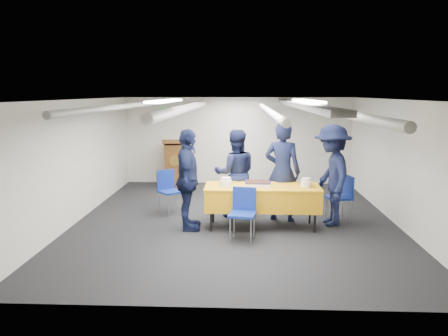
% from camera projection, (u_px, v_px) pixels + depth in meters
% --- Properties ---
extents(ground, '(7.00, 7.00, 0.00)m').
position_uv_depth(ground, '(235.00, 220.00, 8.42)').
color(ground, black).
rests_on(ground, ground).
extents(room_shell, '(6.00, 7.00, 2.30)m').
position_uv_depth(room_shell, '(241.00, 124.00, 8.51)').
color(room_shell, silver).
rests_on(room_shell, ground).
extents(serving_table, '(2.06, 0.81, 0.77)m').
position_uv_depth(serving_table, '(262.00, 197.00, 7.88)').
color(serving_table, black).
rests_on(serving_table, ground).
extents(sheet_cake, '(0.47, 0.36, 0.08)m').
position_uv_depth(sheet_cake, '(258.00, 183.00, 7.86)').
color(sheet_cake, white).
rests_on(sheet_cake, serving_table).
extents(plate_stack_left, '(0.22, 0.22, 0.16)m').
position_uv_depth(plate_stack_left, '(226.00, 182.00, 7.81)').
color(plate_stack_left, white).
rests_on(plate_stack_left, serving_table).
extents(plate_stack_right, '(0.20, 0.20, 0.16)m').
position_uv_depth(plate_stack_right, '(306.00, 183.00, 7.74)').
color(plate_stack_right, white).
rests_on(plate_stack_right, serving_table).
extents(podium, '(0.62, 0.53, 1.25)m').
position_uv_depth(podium, '(176.00, 163.00, 11.38)').
color(podium, brown).
rests_on(podium, ground).
extents(chair_near, '(0.49, 0.49, 0.87)m').
position_uv_depth(chair_near, '(243.00, 208.00, 7.24)').
color(chair_near, gray).
rests_on(chair_near, ground).
extents(chair_right, '(0.50, 0.50, 0.87)m').
position_uv_depth(chair_right, '(343.00, 193.00, 8.31)').
color(chair_right, gray).
rests_on(chair_right, ground).
extents(chair_left, '(0.59, 0.59, 0.87)m').
position_uv_depth(chair_left, '(169.00, 187.00, 8.87)').
color(chair_left, gray).
rests_on(chair_left, ground).
extents(sailor_a, '(0.80, 0.65, 1.89)m').
position_uv_depth(sailor_a, '(282.00, 172.00, 8.27)').
color(sailor_a, black).
rests_on(sailor_a, ground).
extents(sailor_b, '(0.91, 0.75, 1.73)m').
position_uv_depth(sailor_b, '(235.00, 174.00, 8.52)').
color(sailor_b, black).
rests_on(sailor_b, ground).
extents(sailor_c, '(0.51, 1.08, 1.81)m').
position_uv_depth(sailor_c, '(188.00, 180.00, 7.69)').
color(sailor_c, black).
rests_on(sailor_c, ground).
extents(sailor_d, '(0.77, 1.25, 1.86)m').
position_uv_depth(sailor_d, '(332.00, 175.00, 8.00)').
color(sailor_d, black).
rests_on(sailor_d, ground).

